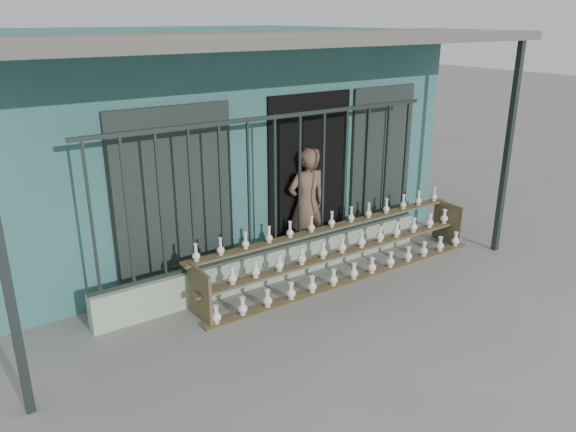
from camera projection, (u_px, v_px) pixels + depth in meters
ground at (335, 318)px, 6.70m from camera, size 60.00×60.00×0.00m
workshop_building at (181, 128)px, 9.45m from camera, size 7.40×6.60×3.21m
parapet_wall at (276, 263)px, 7.64m from camera, size 5.00×0.20×0.45m
security_fence at (275, 184)px, 7.26m from camera, size 5.00×0.04×1.80m
shelf_rack at (343, 250)px, 7.71m from camera, size 4.50×0.68×0.85m
elderly_woman at (307, 204)px, 8.08m from camera, size 0.64×0.44×1.68m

